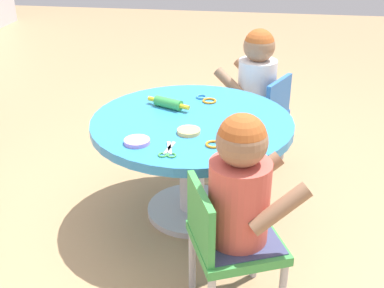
{
  "coord_description": "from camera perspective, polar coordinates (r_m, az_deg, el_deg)",
  "views": [
    {
      "loc": [
        -1.96,
        -0.3,
        1.37
      ],
      "look_at": [
        0.0,
        0.0,
        0.38
      ],
      "focal_mm": 44.86,
      "sensor_mm": 36.0,
      "label": 1
    }
  ],
  "objects": [
    {
      "name": "rolling_pin",
      "position": [
        2.28,
        -2.83,
        4.89
      ],
      "size": [
        0.11,
        0.22,
        0.05
      ],
      "color": "green",
      "rests_on": "craft_table"
    },
    {
      "name": "cookie_cutter_1",
      "position": [
        2.41,
        1.15,
        5.64
      ],
      "size": [
        0.06,
        0.06,
        0.01
      ],
      "primitive_type": "torus",
      "color": "#3F99D8",
      "rests_on": "craft_table"
    },
    {
      "name": "cookie_cutter_3",
      "position": [
        2.36,
        2.08,
        5.16
      ],
      "size": [
        0.07,
        0.07,
        0.01
      ],
      "primitive_type": "torus",
      "color": "orange",
      "rests_on": "craft_table"
    },
    {
      "name": "playdough_blob_1",
      "position": [
        1.95,
        -6.56,
        0.32
      ],
      "size": [
        0.11,
        0.11,
        0.02
      ],
      "primitive_type": "cylinder",
      "color": "#CC99E5",
      "rests_on": "craft_table"
    },
    {
      "name": "playdough_blob_0",
      "position": [
        2.03,
        -0.39,
        1.52
      ],
      "size": [
        0.1,
        0.1,
        0.02
      ],
      "primitive_type": "cylinder",
      "color": "#F2CC72",
      "rests_on": "craft_table"
    },
    {
      "name": "child_chair_right",
      "position": [
        2.74,
        8.13,
        3.41
      ],
      "size": [
        0.4,
        0.4,
        0.54
      ],
      "color": "#B7B7BC",
      "rests_on": "ground"
    },
    {
      "name": "child_chair_left",
      "position": [
        1.73,
        4.25,
        -11.5
      ],
      "size": [
        0.39,
        0.39,
        0.54
      ],
      "color": "#B7B7BC",
      "rests_on": "ground"
    },
    {
      "name": "seated_child_right",
      "position": [
        2.68,
        7.68,
        8.06
      ],
      "size": [
        0.39,
        0.43,
        0.51
      ],
      "color": "#3F4772",
      "rests_on": "ground"
    },
    {
      "name": "cookie_cutter_2",
      "position": [
        1.93,
        2.55,
        -0.03
      ],
      "size": [
        0.06,
        0.06,
        0.01
      ],
      "primitive_type": "torus",
      "color": "orange",
      "rests_on": "craft_table"
    },
    {
      "name": "cookie_cutter_0",
      "position": [
        1.95,
        6.8,
        0.08
      ],
      "size": [
        0.06,
        0.06,
        0.01
      ],
      "primitive_type": "torus",
      "color": "#3F99D8",
      "rests_on": "craft_table"
    },
    {
      "name": "ground_plane",
      "position": [
        2.41,
        -0.0,
        -8.06
      ],
      "size": [
        10.0,
        10.0,
        0.0
      ],
      "primitive_type": "plane",
      "color": "tan"
    },
    {
      "name": "seated_child_left",
      "position": [
        1.61,
        5.86,
        -4.92
      ],
      "size": [
        0.38,
        0.42,
        0.51
      ],
      "color": "#3F4772",
      "rests_on": "ground"
    },
    {
      "name": "craft_scissors",
      "position": [
        1.87,
        -2.85,
        -0.95
      ],
      "size": [
        0.14,
        0.08,
        0.01
      ],
      "color": "silver",
      "rests_on": "craft_table"
    },
    {
      "name": "craft_table",
      "position": [
        2.21,
        -0.0,
        0.24
      ],
      "size": [
        0.92,
        0.92,
        0.5
      ],
      "color": "silver",
      "rests_on": "ground"
    }
  ]
}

